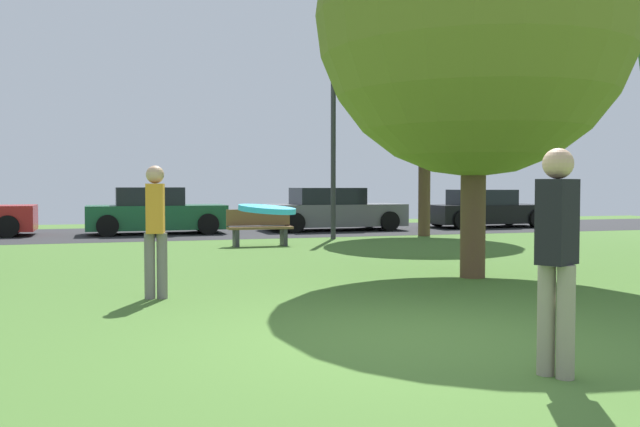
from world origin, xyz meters
The scene contains 12 objects.
ground_plane centered at (0.00, 0.00, 0.00)m, with size 44.00×44.00×0.00m, color #47702D.
road_strip centered at (0.00, 16.00, 0.00)m, with size 44.00×6.40×0.01m, color #28282B.
maple_tree_far centered at (6.24, 12.50, 4.80)m, with size 4.82×4.82×7.22m.
oak_tree_right centered at (2.92, 3.87, 4.18)m, with size 5.12×5.12×6.75m.
person_catcher centered at (0.55, -1.56, 1.00)m, with size 0.39×0.35×1.79m.
person_bystander centered at (-2.16, 3.23, 0.98)m, with size 0.30×0.35×1.76m.
frisbee_disc centered at (-2.09, -3.00, 1.39)m, with size 0.38×0.38×0.05m.
parked_car_green centered at (-1.28, 15.75, 0.65)m, with size 4.15×1.94×1.43m.
parked_car_grey centered at (4.47, 15.78, 0.65)m, with size 4.58×2.11×1.41m.
parked_car_black centered at (10.22, 15.76, 0.61)m, with size 4.22×2.01×1.34m.
park_bench centered at (0.87, 10.65, 0.46)m, with size 1.60×0.45×0.90m.
street_lamp_post centered at (3.31, 12.20, 2.25)m, with size 0.14×0.14×4.50m, color #2D2D33.
Camera 1 is at (-2.83, -6.17, 1.51)m, focal length 39.18 mm.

